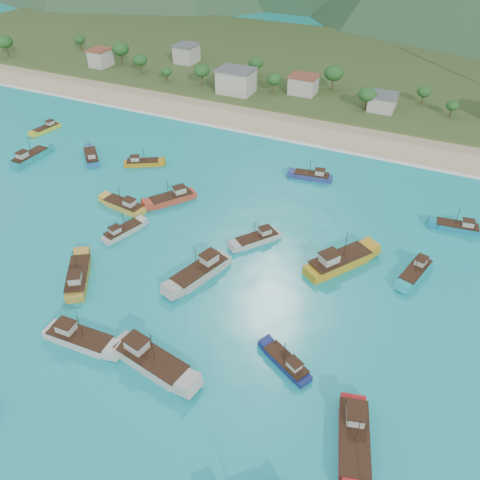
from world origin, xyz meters
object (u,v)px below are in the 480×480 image
at_px(boat_7, 287,364).
at_px(boat_28, 312,176).
at_px(boat_19, 458,227).
at_px(boat_21, 339,262).
at_px(boat_15, 78,277).
at_px(boat_23, 30,157).
at_px(boat_24, 123,232).
at_px(boat_29, 150,361).
at_px(boat_30, 79,339).
at_px(boat_3, 124,206).
at_px(boat_13, 47,129).
at_px(boat_18, 415,272).
at_px(boat_12, 92,157).
at_px(boat_16, 201,272).
at_px(boat_2, 258,239).
at_px(boat_4, 354,439).
at_px(boat_20, 142,163).
at_px(boat_8, 172,199).

height_order(boat_7, boat_28, boat_28).
bearing_deg(boat_19, boat_21, 132.62).
height_order(boat_15, boat_23, boat_15).
xyz_separation_m(boat_24, boat_29, (23.68, -25.38, 0.49)).
bearing_deg(boat_15, boat_29, -58.47).
relative_size(boat_23, boat_30, 0.93).
xyz_separation_m(boat_23, boat_24, (41.46, -16.53, -0.22)).
height_order(boat_3, boat_21, boat_21).
height_order(boat_7, boat_13, boat_13).
xyz_separation_m(boat_15, boat_18, (55.11, 27.46, -0.19)).
relative_size(boat_12, boat_21, 0.67).
bearing_deg(boat_16, boat_12, -12.53).
relative_size(boat_18, boat_28, 1.04).
bearing_deg(boat_12, boat_19, -40.89).
xyz_separation_m(boat_7, boat_16, (-21.35, 12.37, 0.43)).
relative_size(boat_7, boat_13, 0.98).
bearing_deg(boat_28, boat_12, 96.56).
distance_m(boat_18, boat_30, 59.61).
height_order(boat_12, boat_24, boat_12).
bearing_deg(boat_12, boat_2, -60.32).
xyz_separation_m(boat_12, boat_24, (27.06, -23.48, -0.12)).
height_order(boat_13, boat_18, boat_18).
distance_m(boat_24, boat_28, 47.65).
relative_size(boat_23, boat_24, 1.19).
xyz_separation_m(boat_18, boat_24, (-56.46, -12.37, -0.09)).
bearing_deg(boat_28, boat_4, -166.12).
height_order(boat_13, boat_28, boat_28).
bearing_deg(boat_16, boat_30, 83.91).
bearing_deg(boat_13, boat_7, 160.46).
distance_m(boat_20, boat_29, 63.82).
relative_size(boat_29, boat_30, 1.18).
bearing_deg(boat_29, boat_21, 160.49).
relative_size(boat_8, boat_29, 0.77).
relative_size(boat_4, boat_19, 1.35).
relative_size(boat_2, boat_4, 0.73).
height_order(boat_12, boat_19, boat_12).
xyz_separation_m(boat_2, boat_12, (-53.23, 14.10, 0.04)).
xyz_separation_m(boat_18, boat_29, (-32.78, -37.74, 0.40)).
bearing_deg(boat_16, boat_24, 5.47).
relative_size(boat_4, boat_12, 1.40).
bearing_deg(boat_18, boat_13, 4.56).
bearing_deg(boat_21, boat_19, 82.90).
bearing_deg(boat_2, boat_4, 166.03).
xyz_separation_m(boat_18, boat_30, (-45.31, -38.72, 0.21)).
relative_size(boat_21, boat_30, 1.16).
bearing_deg(boat_21, boat_16, -114.94).
height_order(boat_29, boat_30, boat_29).
bearing_deg(boat_23, boat_29, -31.51).
distance_m(boat_13, boat_20, 37.93).
relative_size(boat_15, boat_21, 0.83).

